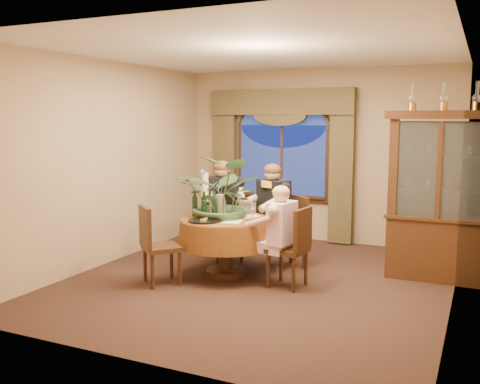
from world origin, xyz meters
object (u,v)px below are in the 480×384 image
at_px(china_cabinet, 439,197).
at_px(wine_bottle_2, 204,204).
at_px(stoneware_vase, 220,206).
at_px(wine_bottle_5, 212,204).
at_px(wine_bottle_0, 195,204).
at_px(oil_lamp_left, 413,97).
at_px(chair_right, 287,248).
at_px(person_pink, 282,237).
at_px(olive_bowl, 226,217).
at_px(chair_front_left, 162,245).
at_px(chair_back, 230,227).
at_px(person_back, 223,211).
at_px(chair_back_right, 286,233).
at_px(wine_bottle_4, 204,202).
at_px(centerpiece_plant, 225,165).
at_px(wine_bottle_3, 214,205).
at_px(wine_bottle_1, 214,202).
at_px(oil_lamp_right, 477,96).
at_px(person_scarf, 273,215).
at_px(oil_lamp_center, 444,96).
at_px(dining_table, 226,247).

bearing_deg(china_cabinet, wine_bottle_2, -160.39).
xyz_separation_m(stoneware_vase, wine_bottle_5, (-0.10, -0.04, 0.02)).
bearing_deg(wine_bottle_2, wine_bottle_0, -168.07).
bearing_deg(wine_bottle_0, oil_lamp_left, 21.82).
relative_size(oil_lamp_left, chair_right, 0.35).
distance_m(person_pink, olive_bowl, 0.80).
xyz_separation_m(oil_lamp_left, chair_front_left, (-2.66, -1.61, -1.80)).
height_order(olive_bowl, wine_bottle_0, wine_bottle_0).
distance_m(chair_back, person_back, 0.26).
xyz_separation_m(chair_front_left, wine_bottle_5, (0.34, 0.67, 0.44)).
xyz_separation_m(oil_lamp_left, chair_back_right, (-1.53, -0.29, -1.80)).
bearing_deg(chair_back, wine_bottle_4, 59.32).
bearing_deg(chair_back, wine_bottle_5, 73.90).
height_order(centerpiece_plant, wine_bottle_3, centerpiece_plant).
xyz_separation_m(stoneware_vase, wine_bottle_2, (-0.18, -0.10, 0.02)).
xyz_separation_m(china_cabinet, wine_bottle_2, (-2.77, -0.99, -0.14)).
xyz_separation_m(stoneware_vase, wine_bottle_1, (-0.14, 0.09, 0.02)).
distance_m(wine_bottle_4, wine_bottle_5, 0.18).
distance_m(oil_lamp_left, chair_back_right, 2.37).
relative_size(centerpiece_plant, wine_bottle_3, 3.66).
distance_m(oil_lamp_left, person_pink, 2.38).
distance_m(oil_lamp_right, chair_front_left, 4.16).
bearing_deg(wine_bottle_1, wine_bottle_5, -75.27).
bearing_deg(olive_bowl, wine_bottle_2, 172.84).
bearing_deg(wine_bottle_0, wine_bottle_1, 51.58).
xyz_separation_m(chair_back, olive_bowl, (0.32, -0.78, 0.30)).
relative_size(chair_right, chair_back, 1.00).
bearing_deg(china_cabinet, olive_bowl, -157.07).
relative_size(person_scarf, wine_bottle_2, 4.29).
bearing_deg(person_scarf, person_back, 30.57).
xyz_separation_m(chair_back, wine_bottle_5, (0.07, -0.69, 0.44)).
distance_m(oil_lamp_center, wine_bottle_0, 3.36).
bearing_deg(wine_bottle_3, centerpiece_plant, 52.52).
xyz_separation_m(chair_back_right, wine_bottle_4, (-0.96, -0.56, 0.44)).
distance_m(stoneware_vase, centerpiece_plant, 0.53).
bearing_deg(wine_bottle_5, oil_lamp_left, 21.90).
bearing_deg(chair_back_right, centerpiece_plant, 83.65).
bearing_deg(centerpiece_plant, china_cabinet, 19.31).
distance_m(chair_back_right, chair_back, 0.86).
xyz_separation_m(person_scarf, wine_bottle_4, (-0.77, -0.57, 0.21)).
bearing_deg(chair_back_right, china_cabinet, -130.85).
bearing_deg(china_cabinet, wine_bottle_4, -163.34).
distance_m(centerpiece_plant, wine_bottle_1, 0.55).
distance_m(person_scarf, wine_bottle_3, 0.92).
xyz_separation_m(olive_bowl, wine_bottle_5, (-0.26, 0.09, 0.14)).
xyz_separation_m(chair_back_right, olive_bowl, (-0.54, -0.74, 0.30)).
bearing_deg(chair_right, wine_bottle_2, 92.61).
bearing_deg(stoneware_vase, china_cabinet, 18.98).
height_order(olive_bowl, wine_bottle_4, wine_bottle_4).
bearing_deg(chair_right, dining_table, 90.00).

